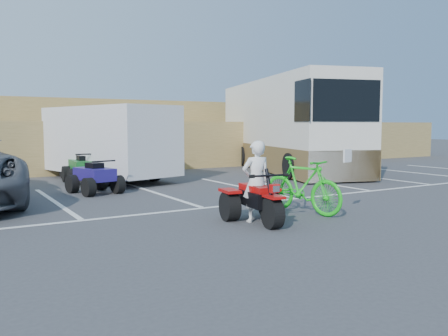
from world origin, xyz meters
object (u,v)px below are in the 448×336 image
quad_atv_blue (95,193)px  rider (256,181)px  red_trike_atv (259,223)px  cargo_trailer (109,141)px  quad_atv_green (84,183)px  rv_motorhome (286,132)px  green_dirt_bike (302,185)px

quad_atv_blue → rider: bearing=-85.6°
red_trike_atv → cargo_trailer: (-0.29, 8.41, 1.33)m
cargo_trailer → quad_atv_blue: cargo_trailer is taller
red_trike_atv → cargo_trailer: bearing=100.5°
rider → quad_atv_green: 8.05m
quad_atv_blue → quad_atv_green: size_ratio=0.95×
rv_motorhome → quad_atv_blue: (-8.80, -2.85, -1.58)m
rider → rv_motorhome: bearing=-122.6°
cargo_trailer → rv_motorhome: bearing=-15.2°
rider → quad_atv_green: bearing=-72.4°
rider → cargo_trailer: size_ratio=0.28×
rv_motorhome → quad_atv_blue: size_ratio=7.25×
green_dirt_bike → cargo_trailer: (-1.67, 8.01, 0.74)m
quad_atv_blue → red_trike_atv: bearing=-86.2°
green_dirt_bike → quad_atv_blue: 5.97m
rv_motorhome → quad_atv_green: bearing=-161.4°
red_trike_atv → quad_atv_blue: size_ratio=1.06×
quad_atv_blue → green_dirt_bike: bearing=-72.3°
rider → cargo_trailer: cargo_trailer is taller
green_dirt_bike → red_trike_atv: bearing=-177.2°
green_dirt_bike → cargo_trailer: size_ratio=0.35×
rider → quad_atv_green: rider is taller
green_dirt_bike → rv_motorhome: bearing=40.4°
red_trike_atv → rider: rider is taller
rv_motorhome → red_trike_atv: bearing=-114.4°
red_trike_atv → rider: size_ratio=0.97×
red_trike_atv → rv_motorhome: rv_motorhome is taller
green_dirt_bike → quad_atv_green: size_ratio=1.31×
rider → green_dirt_bike: 1.39m
green_dirt_bike → quad_atv_blue: bearing=106.3°
quad_atv_blue → quad_atv_green: bearing=70.2°
green_dirt_bike → cargo_trailer: cargo_trailer is taller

